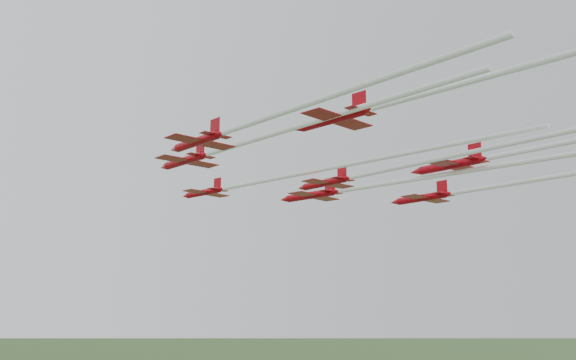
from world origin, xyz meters
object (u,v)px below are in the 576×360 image
jet_row2_right (361,188)px  jet_row3_right (510,184)px  jet_row4_right (525,151)px  jet_row3_mid (416,164)px  jet_lead (277,178)px  jet_row4_left (495,74)px  jet_row2_left (239,144)px  jet_row3_left (250,124)px

jet_row2_right → jet_row3_right: bearing=-54.4°
jet_row3_right → jet_row4_right: bearing=-144.2°
jet_row3_mid → jet_lead: bearing=99.5°
jet_row2_right → jet_lead: bearing=156.4°
jet_lead → jet_row3_mid: jet_lead is taller
jet_row2_right → jet_row4_right: (4.76, -26.05, 0.92)m
jet_row4_left → jet_row2_right: bearing=53.9°
jet_row2_left → jet_row2_right: bearing=5.7°
jet_row2_left → jet_row3_mid: bearing=-43.9°
jet_row3_mid → jet_row4_left: bearing=-125.3°
jet_row4_left → jet_row3_mid: bearing=50.7°
jet_row3_left → jet_row3_right: (48.69, 6.96, 0.45)m
jet_row3_mid → jet_row4_right: (11.90, -6.95, 1.85)m
jet_row3_left → jet_row3_mid: size_ratio=0.71×
jet_row2_left → jet_row4_left: jet_row2_left is taller
jet_row2_right → jet_row3_mid: bearing=-125.2°
jet_row3_mid → jet_row2_left: bearing=137.6°
jet_row3_right → jet_row4_right: size_ratio=1.26×
jet_row4_left → jet_row3_left: bearing=113.7°
jet_row2_left → jet_row3_left: (-6.57, -14.24, -2.01)m
jet_row3_right → jet_lead: bearing=143.8°
jet_lead → jet_row3_left: 29.28m
jet_row2_left → jet_row3_right: size_ratio=0.81×
jet_row4_right → jet_row2_left: bearing=138.4°
jet_lead → jet_row2_right: jet_row2_right is taller
jet_row2_right → jet_row3_left: 38.04m
jet_lead → jet_row3_left: bearing=-141.5°
jet_row3_mid → jet_row4_right: size_ratio=1.17×
jet_row2_right → jet_row4_left: (-17.95, -40.11, 1.58)m
jet_row3_left → jet_row3_right: bearing=-0.9°
jet_row3_right → jet_row4_right: (-12.26, -11.94, 0.85)m
jet_row3_left → jet_row3_mid: 24.62m
jet_lead → jet_row2_right: bearing=-22.8°
jet_row4_left → jet_row4_right: jet_row4_left is taller
jet_row3_left → jet_row4_right: size_ratio=0.83×
jet_lead → jet_row3_right: bearing=-41.7°
jet_row3_mid → jet_row3_right: bearing=3.6°
jet_row4_right → jet_row2_right: bearing=91.5°
jet_row3_left → jet_row4_right: 36.80m
jet_row3_left → jet_row4_left: (13.72, -19.04, 1.97)m
jet_lead → jet_row3_left: jet_lead is taller
jet_row2_left → jet_row3_left: 15.81m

